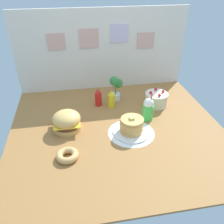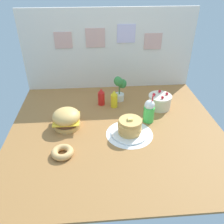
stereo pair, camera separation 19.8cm
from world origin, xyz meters
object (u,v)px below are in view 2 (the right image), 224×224
(cream_soda_cup, at_px, (149,111))
(mustard_bottle, at_px, (114,99))
(ketchup_bottle, at_px, (101,97))
(burger, at_px, (67,119))
(layer_cake, at_px, (160,101))
(potted_plant, at_px, (120,88))
(donut_pink_glaze, at_px, (62,152))
(pancake_stack, at_px, (130,128))

(cream_soda_cup, bearing_deg, mustard_bottle, 135.96)
(ketchup_bottle, bearing_deg, burger, -131.17)
(layer_cake, height_order, mustard_bottle, mustard_bottle)
(layer_cake, relative_size, potted_plant, 0.82)
(burger, relative_size, donut_pink_glaze, 1.43)
(mustard_bottle, height_order, cream_soda_cup, cream_soda_cup)
(ketchup_bottle, xyz_separation_m, potted_plant, (0.23, 0.09, 0.08))
(layer_cake, bearing_deg, cream_soda_cup, -125.13)
(burger, height_order, ketchup_bottle, ketchup_bottle)
(cream_soda_cup, bearing_deg, donut_pink_glaze, -151.73)
(layer_cake, bearing_deg, ketchup_bottle, 169.23)
(layer_cake, xyz_separation_m, potted_plant, (-0.46, 0.22, 0.09))
(mustard_bottle, bearing_deg, layer_cake, -6.82)
(cream_soda_cup, distance_m, donut_pink_glaze, 1.00)
(pancake_stack, xyz_separation_m, layer_cake, (0.43, 0.49, 0.00))
(cream_soda_cup, relative_size, potted_plant, 0.98)
(mustard_bottle, xyz_separation_m, cream_soda_cup, (0.35, -0.33, 0.03))
(burger, bearing_deg, pancake_stack, -16.09)
(pancake_stack, height_order, layer_cake, layer_cake)
(ketchup_bottle, xyz_separation_m, mustard_bottle, (0.15, -0.07, 0.00))
(cream_soda_cup, height_order, potted_plant, potted_plant)
(burger, relative_size, cream_soda_cup, 0.88)
(burger, height_order, pancake_stack, burger)
(cream_soda_cup, bearing_deg, layer_cake, 54.87)
(burger, xyz_separation_m, donut_pink_glaze, (-0.01, -0.44, -0.07))
(burger, bearing_deg, mustard_bottle, 34.77)
(pancake_stack, distance_m, ketchup_bottle, 0.67)
(ketchup_bottle, height_order, mustard_bottle, same)
(mustard_bottle, height_order, potted_plant, potted_plant)
(layer_cake, distance_m, mustard_bottle, 0.54)
(burger, distance_m, ketchup_bottle, 0.57)
(ketchup_bottle, relative_size, mustard_bottle, 1.00)
(ketchup_bottle, distance_m, mustard_bottle, 0.16)
(layer_cake, height_order, ketchup_bottle, ketchup_bottle)
(burger, relative_size, ketchup_bottle, 1.33)
(ketchup_bottle, distance_m, donut_pink_glaze, 0.96)
(ketchup_bottle, xyz_separation_m, donut_pink_glaze, (-0.39, -0.87, -0.07))
(burger, bearing_deg, cream_soda_cup, 2.12)
(layer_cake, height_order, potted_plant, potted_plant)
(pancake_stack, xyz_separation_m, mustard_bottle, (-0.11, 0.55, 0.02))
(mustard_bottle, bearing_deg, ketchup_bottle, 156.12)
(pancake_stack, bearing_deg, cream_soda_cup, 42.30)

